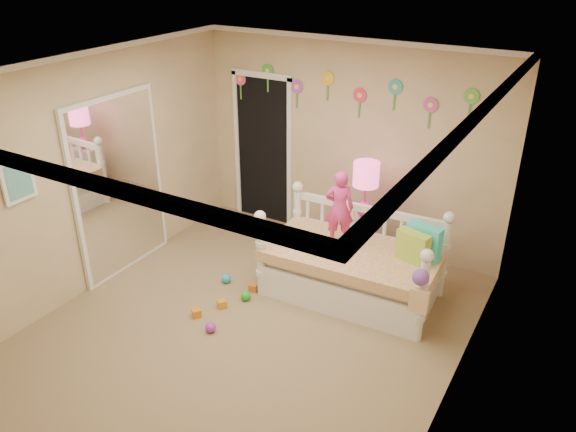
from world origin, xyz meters
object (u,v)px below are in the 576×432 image
Objects in this scene: child at (339,208)px; nightstand at (362,239)px; table_lamp at (366,181)px; daybed at (352,254)px.

child reaches higher than nightstand.
child is at bearing -91.37° from table_lamp.
daybed is 2.81× the size of table_lamp.
table_lamp is (-0.00, -0.00, 0.76)m from nightstand.
table_lamp is at bearing -114.77° from child.
child reaches higher than table_lamp.
daybed is at bearing -68.93° from nightstand.
daybed reaches higher than nightstand.
child is 0.95m from nightstand.
child is at bearing -84.93° from nightstand.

